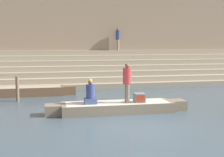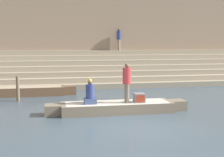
% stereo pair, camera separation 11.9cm
% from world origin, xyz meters
% --- Properties ---
extents(ground_plane, '(120.00, 120.00, 0.00)m').
position_xyz_m(ground_plane, '(0.00, 0.00, 0.00)').
color(ground_plane, '#3D4C56').
extents(ghat_steps, '(36.00, 4.35, 2.40)m').
position_xyz_m(ghat_steps, '(0.00, 11.92, 0.86)').
color(ghat_steps, gray).
rests_on(ghat_steps, ground).
extents(back_wall, '(34.20, 1.28, 6.70)m').
position_xyz_m(back_wall, '(0.00, 14.07, 3.32)').
color(back_wall, '#937A60').
rests_on(back_wall, ground).
extents(rowboat_main, '(6.16, 1.47, 0.43)m').
position_xyz_m(rowboat_main, '(-0.04, 2.46, 0.23)').
color(rowboat_main, '#756651').
rests_on(rowboat_main, ground).
extents(person_standing, '(0.37, 0.37, 1.69)m').
position_xyz_m(person_standing, '(0.35, 2.31, 1.40)').
color(person_standing, '#756656').
rests_on(person_standing, rowboat_main).
extents(person_rowing, '(0.51, 0.40, 1.06)m').
position_xyz_m(person_rowing, '(-1.22, 2.37, 0.85)').
color(person_rowing, '#3D4C75').
rests_on(person_rowing, rowboat_main).
extents(tv_set, '(0.45, 0.46, 0.39)m').
position_xyz_m(tv_set, '(0.89, 2.30, 0.63)').
color(tv_set, slate).
rests_on(tv_set, rowboat_main).
extents(moored_boat_shore, '(6.01, 1.09, 0.50)m').
position_xyz_m(moored_boat_shore, '(-4.43, 7.58, 0.26)').
color(moored_boat_shore, brown).
rests_on(moored_boat_shore, ground).
extents(mooring_post, '(0.17, 0.17, 1.29)m').
position_xyz_m(mooring_post, '(-4.52, 5.96, 0.64)').
color(mooring_post, brown).
rests_on(mooring_post, ground).
extents(person_on_steps, '(0.35, 0.35, 1.71)m').
position_xyz_m(person_on_steps, '(2.35, 13.17, 3.38)').
color(person_on_steps, gray).
rests_on(person_on_steps, ghat_steps).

